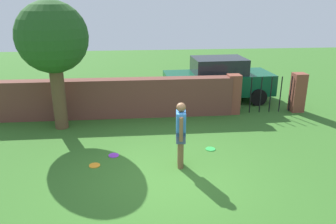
{
  "coord_description": "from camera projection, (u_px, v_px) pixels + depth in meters",
  "views": [
    {
      "loc": [
        -0.6,
        -6.72,
        3.88
      ],
      "look_at": [
        0.19,
        1.64,
        1.0
      ],
      "focal_mm": 35.31,
      "sensor_mm": 36.0,
      "label": 1
    }
  ],
  "objects": [
    {
      "name": "tree",
      "position": [
        52.0,
        39.0,
        9.62
      ],
      "size": [
        2.1,
        2.1,
        3.88
      ],
      "color": "brown",
      "rests_on": "ground"
    },
    {
      "name": "ground_plane",
      "position": [
        166.0,
        176.0,
        7.64
      ],
      "size": [
        40.0,
        40.0,
        0.0
      ],
      "primitive_type": "plane",
      "color": "#336623"
    },
    {
      "name": "person",
      "position": [
        181.0,
        132.0,
        7.81
      ],
      "size": [
        0.25,
        0.54,
        1.62
      ],
      "rotation": [
        0.0,
        0.0,
        1.48
      ],
      "color": "brown",
      "rests_on": "ground"
    },
    {
      "name": "fence_gate",
      "position": [
        266.0,
        93.0,
        11.74
      ],
      "size": [
        2.81,
        0.44,
        1.4
      ],
      "color": "brown",
      "rests_on": "ground"
    },
    {
      "name": "car",
      "position": [
        218.0,
        79.0,
        13.07
      ],
      "size": [
        4.27,
        2.07,
        1.72
      ],
      "rotation": [
        0.0,
        0.0,
        0.04
      ],
      "color": "#0C4C2D",
      "rests_on": "ground"
    },
    {
      "name": "frisbee_green",
      "position": [
        210.0,
        149.0,
        8.99
      ],
      "size": [
        0.27,
        0.27,
        0.02
      ],
      "primitive_type": "cylinder",
      "color": "green",
      "rests_on": "ground"
    },
    {
      "name": "frisbee_orange",
      "position": [
        95.0,
        165.0,
        8.1
      ],
      "size": [
        0.27,
        0.27,
        0.02
      ],
      "primitive_type": "cylinder",
      "color": "orange",
      "rests_on": "ground"
    },
    {
      "name": "brick_wall",
      "position": [
        112.0,
        98.0,
        11.26
      ],
      "size": [
        8.3,
        0.5,
        1.34
      ],
      "primitive_type": "cube",
      "color": "brown",
      "rests_on": "ground"
    },
    {
      "name": "frisbee_purple",
      "position": [
        114.0,
        155.0,
        8.62
      ],
      "size": [
        0.27,
        0.27,
        0.02
      ],
      "primitive_type": "cylinder",
      "color": "purple",
      "rests_on": "ground"
    }
  ]
}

